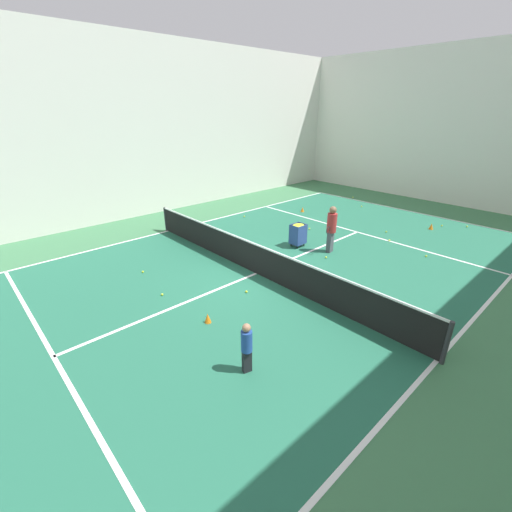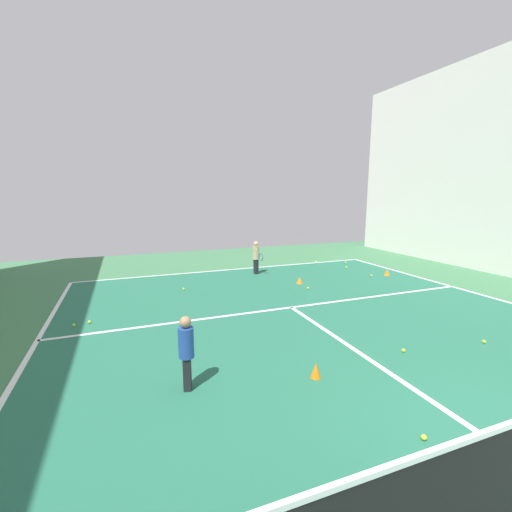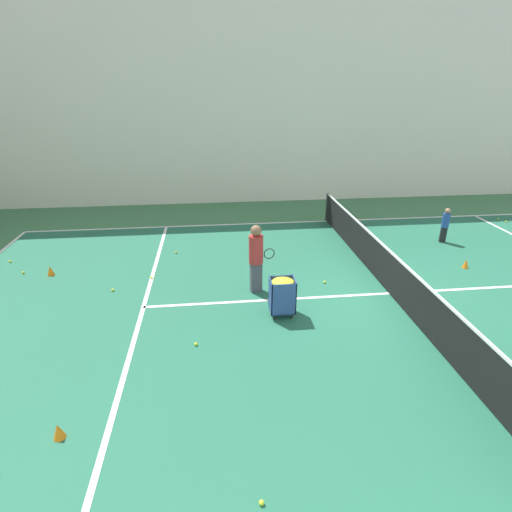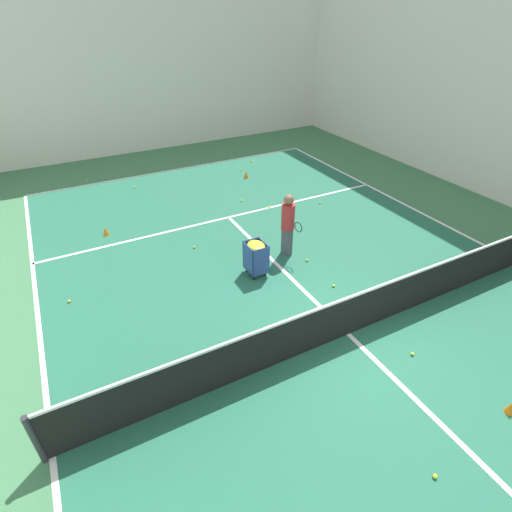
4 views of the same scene
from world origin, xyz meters
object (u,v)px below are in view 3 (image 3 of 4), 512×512
tennis_net (392,274)px  coach_at_net (256,254)px  child_midcourt (445,223)px  ball_cart (282,290)px  training_cone_1 (466,264)px

tennis_net → coach_at_net: bearing=81.3°
coach_at_net → child_midcourt: size_ratio=1.52×
child_midcourt → ball_cart: (-3.90, 6.07, -0.03)m
child_midcourt → ball_cart: child_midcourt is taller
training_cone_1 → child_midcourt: bearing=-12.0°
tennis_net → coach_at_net: (0.51, 3.32, 0.47)m
tennis_net → training_cone_1: bearing=-66.4°
tennis_net → ball_cart: 2.94m
tennis_net → ball_cart: tennis_net is taller
coach_at_net → ball_cart: size_ratio=1.92×
coach_at_net → training_cone_1: (0.71, -6.11, -0.88)m
coach_at_net → training_cone_1: 6.21m
tennis_net → training_cone_1: 3.07m
coach_at_net → child_midcourt: bearing=12.4°
tennis_net → coach_at_net: size_ratio=6.69×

